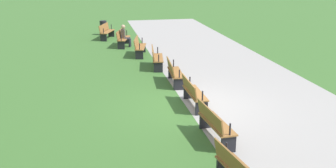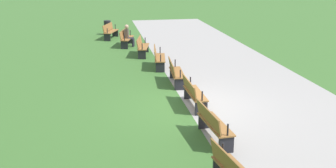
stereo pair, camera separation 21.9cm
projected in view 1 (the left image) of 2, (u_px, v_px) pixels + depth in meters
The scene contains 11 objects.
ground_plane at pixel (195, 106), 12.35m from camera, with size 120.00×120.00×0.00m, color #3D6B2D.
path_paving at pixel (265, 101), 12.80m from camera, with size 39.11×5.34×0.01m, color #A39E99.
bench_0 at pixel (106, 31), 23.10m from camera, with size 1.69×1.01×0.89m.
bench_1 at pixel (123, 38), 21.05m from camera, with size 1.70×0.91×0.89m.
bench_2 at pixel (139, 46), 18.93m from camera, with size 1.69×0.81×0.89m.
bench_3 at pixel (156, 57), 16.74m from camera, with size 1.68×0.70×0.89m.
bench_4 at pixel (174, 72), 14.49m from camera, with size 1.66×0.59×0.89m.
bench_5 at pixel (193, 93), 12.20m from camera, with size 1.63×0.47×0.89m.
bench_6 at pixel (214, 123), 9.87m from camera, with size 1.66×0.59×0.89m.
person_seated at pixel (125, 35), 20.94m from camera, with size 0.44×0.58×1.20m.
trash_bin at pixel (103, 28), 24.40m from camera, with size 0.43×0.43×0.90m, color black.
Camera 1 is at (11.18, -3.10, 4.39)m, focal length 41.32 mm.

